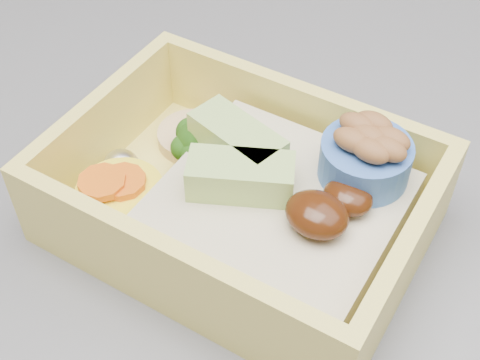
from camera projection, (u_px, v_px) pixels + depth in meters
The scene contains 1 object.
bento_box at pixel (252, 198), 0.38m from camera, with size 0.22×0.16×0.08m.
Camera 1 is at (0.09, -0.22, 1.23)m, focal length 50.00 mm.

